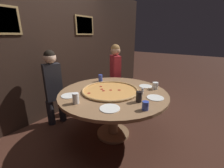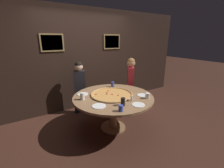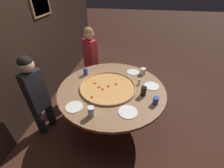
{
  "view_description": "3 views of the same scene",
  "coord_description": "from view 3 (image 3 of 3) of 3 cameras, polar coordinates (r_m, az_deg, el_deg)",
  "views": [
    {
      "loc": [
        -1.69,
        -1.22,
        1.54
      ],
      "look_at": [
        0.01,
        0.03,
        0.86
      ],
      "focal_mm": 24.0,
      "sensor_mm": 36.0,
      "label": 1
    },
    {
      "loc": [
        -1.48,
        -2.38,
        1.85
      ],
      "look_at": [
        0.05,
        0.12,
        0.95
      ],
      "focal_mm": 24.0,
      "sensor_mm": 36.0,
      "label": 2
    },
    {
      "loc": [
        -1.78,
        -0.32,
        2.09
      ],
      "look_at": [
        -0.1,
        -0.02,
        0.88
      ],
      "focal_mm": 24.0,
      "sensor_mm": 36.0,
      "label": 3
    }
  ],
  "objects": [
    {
      "name": "ground_plane",
      "position": [
        2.76,
        -0.09,
        -13.86
      ],
      "size": [
        24.0,
        24.0,
        0.0
      ],
      "primitive_type": "plane",
      "color": "#422319"
    },
    {
      "name": "back_wall",
      "position": [
        2.6,
        -33.03,
        12.11
      ],
      "size": [
        6.4,
        0.08,
        2.6
      ],
      "color": "black",
      "rests_on": "ground_plane"
    },
    {
      "name": "dining_table",
      "position": [
        2.33,
        -0.1,
        -3.97
      ],
      "size": [
        1.6,
        1.6,
        0.74
      ],
      "color": "#936B47",
      "rests_on": "ground_plane"
    },
    {
      "name": "giant_pizza",
      "position": [
        2.26,
        -1.49,
        -0.96
      ],
      "size": [
        0.86,
        0.86,
        0.03
      ],
      "color": "#E0994C",
      "rests_on": "dining_table"
    },
    {
      "name": "drink_cup_near_right",
      "position": [
        2.62,
        11.74,
        4.81
      ],
      "size": [
        0.09,
        0.09,
        0.11
      ],
      "primitive_type": "cylinder",
      "color": "white",
      "rests_on": "dining_table"
    },
    {
      "name": "drink_cup_by_shaker",
      "position": [
        2.12,
        11.93,
        -2.69
      ],
      "size": [
        0.08,
        0.08,
        0.14
      ],
      "primitive_type": "cylinder",
      "color": "black",
      "rests_on": "dining_table"
    },
    {
      "name": "drink_cup_far_left",
      "position": [
        2.58,
        -10.04,
        4.72
      ],
      "size": [
        0.07,
        0.07,
        0.12
      ],
      "primitive_type": "cylinder",
      "color": "#384CB7",
      "rests_on": "dining_table"
    },
    {
      "name": "drink_cup_front_edge",
      "position": [
        1.81,
        -7.93,
        -10.37
      ],
      "size": [
        0.08,
        0.08,
        0.13
      ],
      "primitive_type": "cylinder",
      "color": "white",
      "rests_on": "dining_table"
    },
    {
      "name": "drink_cup_far_right",
      "position": [
        2.03,
        16.28,
        -6.12
      ],
      "size": [
        0.08,
        0.08,
        0.1
      ],
      "primitive_type": "cylinder",
      "color": "#384CB7",
      "rests_on": "dining_table"
    },
    {
      "name": "white_plate_far_back",
      "position": [
        2.66,
        7.96,
        4.55
      ],
      "size": [
        0.21,
        0.21,
        0.01
      ],
      "primitive_type": "cylinder",
      "color": "white",
      "rests_on": "dining_table"
    },
    {
      "name": "white_plate_right_side",
      "position": [
        2.37,
        14.81,
        -0.7
      ],
      "size": [
        0.23,
        0.23,
        0.01
      ],
      "primitive_type": "cylinder",
      "color": "white",
      "rests_on": "dining_table"
    },
    {
      "name": "white_plate_near_front",
      "position": [
        2.0,
        -14.21,
        -8.41
      ],
      "size": [
        0.22,
        0.22,
        0.01
      ],
      "primitive_type": "cylinder",
      "color": "white",
      "rests_on": "dining_table"
    },
    {
      "name": "white_plate_left_side",
      "position": [
        1.88,
        6.05,
        -10.49
      ],
      "size": [
        0.24,
        0.24,
        0.01
      ],
      "primitive_type": "cylinder",
      "color": "white",
      "rests_on": "dining_table"
    },
    {
      "name": "condiment_shaker",
      "position": [
        2.33,
        10.2,
        0.75
      ],
      "size": [
        0.04,
        0.04,
        0.1
      ],
      "color": "silver",
      "rests_on": "dining_table"
    },
    {
      "name": "diner_side_right",
      "position": [
        2.4,
        -26.92,
        -3.07
      ],
      "size": [
        0.35,
        0.22,
        1.32
      ],
      "rotation": [
        0.0,
        0.0,
        2.84
      ],
      "color": "#232328",
      "rests_on": "ground_plane"
    },
    {
      "name": "diner_far_right",
      "position": [
        3.13,
        -8.16,
        10.11
      ],
      "size": [
        0.29,
        0.35,
        1.37
      ],
      "rotation": [
        0.0,
        0.0,
        -2.15
      ],
      "color": "#232328",
      "rests_on": "ground_plane"
    }
  ]
}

